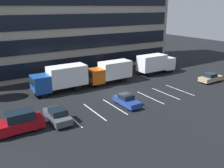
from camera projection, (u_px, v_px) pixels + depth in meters
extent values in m
plane|color=black|center=(119.00, 94.00, 32.91)|extent=(120.00, 120.00, 0.00)
cube|color=gray|center=(65.00, 11.00, 44.01)|extent=(41.32, 11.01, 21.60)
cube|color=black|center=(80.00, 63.00, 42.27)|extent=(39.67, 0.16, 2.30)
cube|color=black|center=(79.00, 43.00, 41.16)|extent=(39.67, 0.16, 2.30)
cube|color=black|center=(78.00, 21.00, 40.05)|extent=(39.67, 0.16, 2.30)
cube|color=silver|center=(72.00, 118.00, 26.05)|extent=(0.14, 5.40, 0.01)
cube|color=silver|center=(94.00, 112.00, 27.48)|extent=(0.14, 5.40, 0.01)
cube|color=silver|center=(115.00, 107.00, 28.91)|extent=(0.14, 5.40, 0.01)
cube|color=silver|center=(133.00, 102.00, 30.35)|extent=(0.14, 5.40, 0.01)
cube|color=silver|center=(150.00, 98.00, 31.78)|extent=(0.14, 5.40, 0.01)
cube|color=silver|center=(165.00, 94.00, 33.21)|extent=(0.14, 5.40, 0.01)
cube|color=silver|center=(179.00, 90.00, 34.64)|extent=(0.14, 5.40, 0.01)
cube|color=#194799|center=(41.00, 84.00, 32.09)|extent=(2.27, 2.47, 2.27)
cube|color=black|center=(32.00, 82.00, 31.38)|extent=(0.06, 2.08, 1.00)
cube|color=white|center=(67.00, 75.00, 33.86)|extent=(5.36, 2.58, 2.78)
cube|color=black|center=(33.00, 92.00, 31.78)|extent=(0.21, 2.47, 0.41)
cylinder|color=black|center=(44.00, 94.00, 31.59)|extent=(1.03, 0.31, 1.03)
cylinder|color=black|center=(39.00, 90.00, 33.29)|extent=(1.03, 0.31, 1.03)
cylinder|color=black|center=(78.00, 88.00, 34.09)|extent=(1.03, 0.31, 1.03)
cylinder|color=black|center=(72.00, 84.00, 35.79)|extent=(1.03, 0.31, 1.03)
cube|color=white|center=(167.00, 63.00, 44.02)|extent=(2.16, 2.36, 2.16)
cube|color=black|center=(171.00, 60.00, 44.43)|extent=(0.06, 1.98, 0.95)
cube|color=white|center=(152.00, 63.00, 42.00)|extent=(5.11, 2.46, 2.65)
cube|color=black|center=(171.00, 67.00, 44.89)|extent=(0.20, 2.36, 0.39)
cylinder|color=black|center=(162.00, 68.00, 45.17)|extent=(0.98, 0.29, 0.98)
cylinder|color=black|center=(170.00, 70.00, 43.55)|extent=(0.98, 0.29, 0.98)
cylinder|color=black|center=(143.00, 71.00, 42.79)|extent=(0.98, 0.29, 0.98)
cylinder|color=black|center=(151.00, 74.00, 41.16)|extent=(0.98, 0.29, 0.98)
cube|color=#D85914|center=(96.00, 76.00, 36.11)|extent=(2.11, 2.30, 2.11)
cube|color=black|center=(89.00, 74.00, 35.45)|extent=(0.06, 1.93, 0.93)
cube|color=white|center=(115.00, 69.00, 37.76)|extent=(4.98, 2.39, 2.59)
cube|color=black|center=(89.00, 83.00, 35.83)|extent=(0.19, 2.30, 0.38)
cylinder|color=black|center=(99.00, 84.00, 35.65)|extent=(0.96, 0.29, 0.96)
cylinder|color=black|center=(93.00, 81.00, 37.23)|extent=(0.96, 0.29, 0.96)
cylinder|color=black|center=(124.00, 80.00, 37.97)|extent=(0.96, 0.29, 0.96)
cylinder|color=black|center=(117.00, 77.00, 39.55)|extent=(0.96, 0.29, 0.96)
cube|color=tan|center=(211.00, 79.00, 38.23)|extent=(4.05, 1.70, 0.66)
cube|color=black|center=(210.00, 75.00, 37.93)|extent=(1.70, 1.49, 0.57)
cylinder|color=black|center=(211.00, 78.00, 39.56)|extent=(0.57, 0.21, 0.57)
cylinder|color=black|center=(219.00, 80.00, 38.38)|extent=(0.57, 0.21, 0.57)
cylinder|color=black|center=(201.00, 80.00, 38.24)|extent=(0.57, 0.21, 0.57)
cylinder|color=black|center=(209.00, 83.00, 37.06)|extent=(0.57, 0.21, 0.57)
cube|color=#474C51|center=(57.00, 116.00, 25.03)|extent=(1.77, 4.23, 0.69)
cube|color=black|center=(58.00, 111.00, 24.66)|extent=(1.56, 1.78, 0.59)
cylinder|color=black|center=(46.00, 116.00, 25.81)|extent=(0.22, 0.59, 0.59)
cylinder|color=black|center=(60.00, 113.00, 26.59)|extent=(0.22, 0.59, 0.59)
cylinder|color=black|center=(55.00, 126.00, 23.64)|extent=(0.22, 0.59, 0.59)
cylinder|color=black|center=(70.00, 122.00, 24.42)|extent=(0.22, 0.59, 0.59)
cube|color=navy|center=(127.00, 101.00, 29.06)|extent=(1.63, 3.88, 0.63)
cube|color=black|center=(126.00, 96.00, 29.03)|extent=(1.43, 1.63, 0.54)
cylinder|color=black|center=(138.00, 106.00, 28.50)|extent=(0.20, 0.54, 0.54)
cylinder|color=black|center=(128.00, 108.00, 27.78)|extent=(0.20, 0.54, 0.54)
cylinder|color=black|center=(126.00, 99.00, 30.50)|extent=(0.20, 0.54, 0.54)
cylinder|color=black|center=(116.00, 101.00, 29.78)|extent=(0.20, 0.54, 0.54)
cube|color=maroon|center=(18.00, 125.00, 22.88)|extent=(4.62, 1.96, 0.95)
cube|color=black|center=(20.00, 116.00, 22.72)|extent=(2.54, 1.72, 0.85)
cylinder|color=black|center=(4.00, 137.00, 21.57)|extent=(0.68, 0.22, 0.68)
cylinder|color=black|center=(1.00, 129.00, 22.94)|extent=(0.68, 0.22, 0.68)
cylinder|color=black|center=(37.00, 128.00, 23.08)|extent=(0.68, 0.22, 0.68)
cylinder|color=black|center=(32.00, 121.00, 24.46)|extent=(0.68, 0.22, 0.68)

